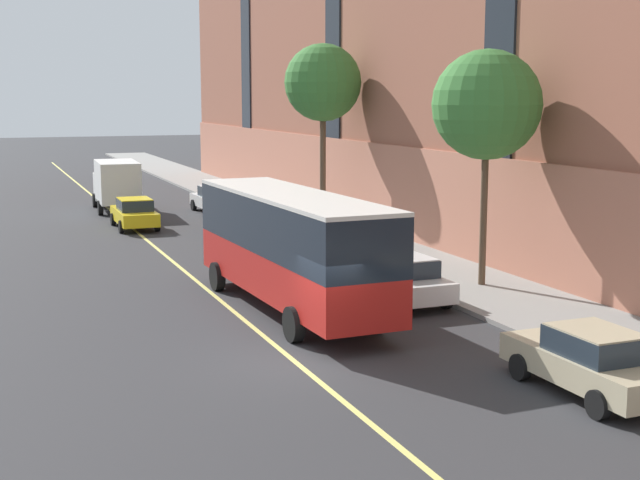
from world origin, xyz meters
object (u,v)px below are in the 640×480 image
object	(u,v)px
parked_car_white_3	(214,199)
parked_car_green_6	(326,247)
box_truck	(116,183)
street_tree_far_uptown	(323,83)
parked_car_champagne_4	(590,361)
taxi_cab	(135,213)
street_tree_mid_block	(487,105)
parked_car_white_1	(402,279)
parked_car_navy_0	(256,216)
city_bus	(291,244)

from	to	relation	value
parked_car_white_3	parked_car_green_6	bearing A→B (deg)	-90.02
box_truck	street_tree_far_uptown	world-z (taller)	street_tree_far_uptown
parked_car_champagne_4	street_tree_far_uptown	world-z (taller)	street_tree_far_uptown
parked_car_champagne_4	box_truck	xyz separation A→B (m)	(-5.09, 36.39, 0.91)
taxi_cab	street_tree_mid_block	size ratio (longest dim) A/B	0.57
parked_car_white_1	taxi_cab	size ratio (longest dim) A/B	0.92
taxi_cab	parked_car_navy_0	bearing A→B (deg)	-29.55
parked_car_white_1	box_truck	distance (m)	27.23
parked_car_white_1	parked_car_green_6	bearing A→B (deg)	89.83
parked_car_champagne_4	street_tree_mid_block	world-z (taller)	street_tree_mid_block
parked_car_white_1	parked_car_champagne_4	size ratio (longest dim) A/B	0.93
parked_car_navy_0	street_tree_far_uptown	size ratio (longest dim) A/B	0.51
street_tree_mid_block	street_tree_far_uptown	xyz separation A→B (m)	(0.00, 15.29, 0.92)
box_truck	taxi_cab	xyz separation A→B (m)	(-0.15, -6.96, -0.91)
parked_car_navy_0	parked_car_white_3	xyz separation A→B (m)	(-0.11, 7.77, -0.00)
parked_car_champagne_4	street_tree_far_uptown	xyz separation A→B (m)	(3.69, 25.91, 6.52)
street_tree_far_uptown	street_tree_mid_block	bearing A→B (deg)	-90.00
taxi_cab	street_tree_far_uptown	xyz separation A→B (m)	(8.93, -3.52, 6.52)
taxi_cab	box_truck	bearing A→B (deg)	88.74
city_bus	box_truck	distance (m)	26.52
parked_car_white_3	street_tree_far_uptown	xyz separation A→B (m)	(3.55, -8.18, 6.52)
parked_car_champagne_4	street_tree_mid_block	distance (m)	12.56
box_truck	parked_car_white_3	bearing A→B (deg)	-23.75
parked_car_green_6	parked_car_navy_0	bearing A→B (deg)	89.36
parked_car_green_6	box_truck	bearing A→B (deg)	104.68
parked_car_white_3	box_truck	bearing A→B (deg)	156.25
box_truck	parked_car_champagne_4	bearing A→B (deg)	-82.04
parked_car_navy_0	parked_car_white_3	size ratio (longest dim) A/B	1.08
city_bus	box_truck	world-z (taller)	city_bus
parked_car_champagne_4	parked_car_green_6	distance (m)	16.47
parked_car_white_3	parked_car_champagne_4	xyz separation A→B (m)	(-0.14, -34.09, 0.00)
parked_car_white_1	parked_car_green_6	distance (m)	6.79
parked_car_green_6	parked_car_champagne_4	bearing A→B (deg)	-90.45
city_bus	street_tree_mid_block	size ratio (longest dim) A/B	1.38
parked_car_white_1	taxi_cab	bearing A→B (deg)	105.16
city_bus	parked_car_navy_0	distance (m)	16.93
parked_car_champagne_4	street_tree_mid_block	xyz separation A→B (m)	(3.69, 10.62, 5.59)
parked_car_white_3	parked_car_green_6	size ratio (longest dim) A/B	0.93
parked_car_navy_0	parked_car_green_6	xyz separation A→B (m)	(-0.11, -9.85, -0.00)
parked_car_white_3	taxi_cab	distance (m)	7.12
parked_car_champagne_4	city_bus	bearing A→B (deg)	110.31
box_truck	taxi_cab	world-z (taller)	box_truck
taxi_cab	street_tree_far_uptown	size ratio (longest dim) A/B	0.51
parked_car_white_1	taxi_cab	world-z (taller)	same
parked_car_white_1	parked_car_white_3	bearing A→B (deg)	89.94
taxi_cab	street_tree_mid_block	distance (m)	21.56
parked_car_green_6	taxi_cab	world-z (taller)	same
parked_car_white_3	street_tree_mid_block	size ratio (longest dim) A/B	0.53
parked_car_navy_0	street_tree_mid_block	size ratio (longest dim) A/B	0.57
parked_car_white_3	box_truck	xyz separation A→B (m)	(-5.22, 2.30, 0.91)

